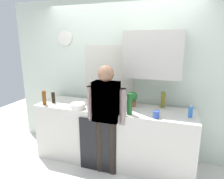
{
  "coord_description": "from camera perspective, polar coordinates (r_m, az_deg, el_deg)",
  "views": [
    {
      "loc": [
        0.89,
        -2.4,
        1.9
      ],
      "look_at": [
        0.0,
        0.25,
        1.21
      ],
      "focal_mm": 31.15,
      "sensor_mm": 36.0,
      "label": 1
    }
  ],
  "objects": [
    {
      "name": "person_at_sink",
      "position": [
        2.73,
        -1.7,
        -6.57
      ],
      "size": [
        0.57,
        0.22,
        1.6
      ],
      "rotation": [
        0.0,
        0.0,
        -0.14
      ],
      "color": "#3F4766",
      "rests_on": "ground_plane"
    },
    {
      "name": "dish_soap",
      "position": [
        2.81,
        22.06,
        -6.06
      ],
      "size": [
        0.06,
        0.06,
        0.18
      ],
      "color": "blue",
      "rests_on": "kitchen_counter"
    },
    {
      "name": "storage_canister",
      "position": [
        2.93,
        3.66,
        -4.1
      ],
      "size": [
        0.14,
        0.14,
        0.17
      ],
      "primitive_type": "cylinder",
      "color": "silver",
      "rests_on": "kitchen_counter"
    },
    {
      "name": "mixing_bowl",
      "position": [
        2.99,
        -9.98,
        -4.81
      ],
      "size": [
        0.22,
        0.22,
        0.08
      ],
      "primitive_type": "cylinder",
      "color": "white",
      "rests_on": "kitchen_counter"
    },
    {
      "name": "dishwasher_panel",
      "position": [
        2.98,
        -4.34,
        -16.18
      ],
      "size": [
        0.56,
        0.02,
        0.83
      ],
      "primitive_type": "cube",
      "color": "black",
      "rests_on": "ground_plane"
    },
    {
      "name": "bottle_olive_oil",
      "position": [
        3.06,
        14.74,
        -2.96
      ],
      "size": [
        0.06,
        0.06,
        0.25
      ],
      "primitive_type": "cylinder",
      "color": "olive",
      "rests_on": "kitchen_counter"
    },
    {
      "name": "bottle_dark_sauce",
      "position": [
        3.34,
        -16.84,
        -2.29
      ],
      "size": [
        0.06,
        0.06,
        0.18
      ],
      "primitive_type": "cylinder",
      "color": "black",
      "rests_on": "kitchen_counter"
    },
    {
      "name": "person_guest",
      "position": [
        2.73,
        -1.7,
        -6.57
      ],
      "size": [
        0.57,
        0.22,
        1.6
      ],
      "rotation": [
        0.0,
        0.0,
        3.5
      ],
      "color": "brown",
      "rests_on": "ground_plane"
    },
    {
      "name": "bottle_green_wine",
      "position": [
        2.69,
        5.19,
        -4.28
      ],
      "size": [
        0.07,
        0.07,
        0.3
      ],
      "primitive_type": "cylinder",
      "color": "#195923",
      "rests_on": "kitchen_counter"
    },
    {
      "name": "potted_plant",
      "position": [
        3.04,
        6.13,
        -2.51
      ],
      "size": [
        0.15,
        0.15,
        0.23
      ],
      "color": "#9E5638",
      "rests_on": "kitchen_counter"
    },
    {
      "name": "ground_plane",
      "position": [
        3.19,
        -1.57,
        -22.75
      ],
      "size": [
        8.0,
        8.0,
        0.0
      ],
      "primitive_type": "plane",
      "color": "silver"
    },
    {
      "name": "cup_blue_mug",
      "position": [
        2.65,
        12.82,
        -7.15
      ],
      "size": [
        0.08,
        0.08,
        0.1
      ],
      "primitive_type": "cylinder",
      "color": "#3351B2",
      "rests_on": "kitchen_counter"
    },
    {
      "name": "back_wall_assembly",
      "position": [
        3.25,
        3.71,
        4.3
      ],
      "size": [
        4.07,
        0.42,
        2.6
      ],
      "color": "silver",
      "rests_on": "ground_plane"
    },
    {
      "name": "coffee_maker",
      "position": [
        2.82,
        -3.33,
        -3.49
      ],
      "size": [
        0.2,
        0.2,
        0.33
      ],
      "color": "black",
      "rests_on": "kitchen_counter"
    },
    {
      "name": "bottle_amber_beer",
      "position": [
        3.28,
        -19.29,
        -2.34
      ],
      "size": [
        0.06,
        0.06,
        0.23
      ],
      "primitive_type": "cylinder",
      "color": "brown",
      "rests_on": "kitchen_counter"
    },
    {
      "name": "bottle_red_vinegar",
      "position": [
        3.07,
        -5.42,
        -2.78
      ],
      "size": [
        0.06,
        0.06,
        0.22
      ],
      "primitive_type": "cylinder",
      "color": "maroon",
      "rests_on": "kitchen_counter"
    },
    {
      "name": "kitchen_counter",
      "position": [
        3.19,
        0.27,
        -13.05
      ],
      "size": [
        2.47,
        0.64,
        0.92
      ],
      "primitive_type": "cube",
      "color": "beige",
      "rests_on": "ground_plane"
    }
  ]
}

